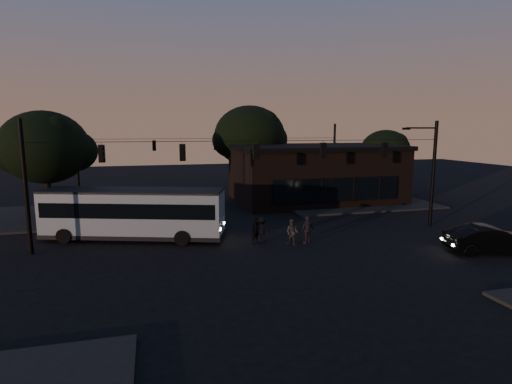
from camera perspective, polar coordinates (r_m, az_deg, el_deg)
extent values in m
plane|color=black|center=(22.08, 2.67, -9.29)|extent=(120.00, 120.00, 0.00)
cube|color=black|center=(39.21, 13.39, -1.33)|extent=(14.00, 10.00, 0.15)
cube|color=black|center=(35.53, -26.95, -3.12)|extent=(14.00, 10.00, 0.15)
cube|color=black|center=(39.36, 8.29, 2.43)|extent=(15.00, 10.00, 5.00)
cube|color=black|center=(39.15, 8.37, 6.35)|extent=(15.40, 10.40, 0.40)
cube|color=black|center=(34.83, 11.53, 0.34)|extent=(11.50, 0.18, 2.00)
cylinder|color=black|center=(43.52, -0.91, 2.47)|extent=(0.44, 0.44, 4.00)
ellipsoid|color=black|center=(43.25, -0.92, 8.01)|extent=(7.60, 7.60, 6.46)
cylinder|color=black|center=(45.42, 17.78, 1.68)|extent=(0.44, 0.44, 3.00)
ellipsoid|color=black|center=(45.16, 17.97, 5.65)|extent=(5.20, 5.20, 4.42)
cylinder|color=black|center=(34.28, -27.50, -0.64)|extent=(0.44, 0.44, 3.60)
ellipsoid|color=black|center=(33.92, -27.96, 5.67)|extent=(6.40, 6.40, 5.44)
cylinder|color=black|center=(25.12, -30.04, 0.52)|extent=(0.24, 0.24, 7.50)
cylinder|color=black|center=(30.95, 23.99, 2.32)|extent=(0.24, 0.24, 7.50)
cylinder|color=black|center=(24.82, 0.00, 7.32)|extent=(26.00, 0.03, 0.03)
cube|color=black|center=(24.19, -21.18, 5.13)|extent=(0.34, 0.30, 1.00)
cube|color=black|center=(24.11, -10.45, 5.57)|extent=(0.34, 0.30, 1.00)
cube|color=black|center=(24.85, 0.00, 5.82)|extent=(0.34, 0.30, 1.00)
cube|color=black|center=(26.35, 9.56, 5.87)|extent=(0.34, 0.30, 1.00)
cube|color=black|center=(28.49, 17.89, 5.79)|extent=(0.34, 0.30, 1.00)
cylinder|color=black|center=(40.69, -24.18, 3.71)|extent=(0.24, 0.24, 7.50)
cylinder|color=black|center=(44.52, 11.08, 4.72)|extent=(0.24, 0.24, 7.50)
cylinder|color=black|center=(40.50, -5.79, 7.62)|extent=(26.00, 0.03, 0.03)
cube|color=black|center=(40.03, -14.35, 6.44)|extent=(0.34, 0.30, 1.00)
cube|color=black|center=(40.52, -5.78, 6.70)|extent=(0.34, 0.30, 1.00)
cube|color=black|center=(41.88, 2.41, 6.81)|extent=(0.34, 0.30, 1.00)
cube|color=gray|center=(26.34, -17.09, -2.66)|extent=(11.48, 5.90, 2.66)
cube|color=black|center=(26.29, -17.11, -2.11)|extent=(11.06, 5.80, 0.92)
cube|color=black|center=(26.11, -17.22, 0.20)|extent=(11.48, 5.90, 0.15)
cube|color=black|center=(26.65, -16.94, -5.67)|extent=(11.59, 5.99, 0.26)
cylinder|color=black|center=(27.14, -25.75, -5.70)|extent=(0.95, 0.53, 0.92)
cylinder|color=black|center=(29.32, -23.34, -4.50)|extent=(0.95, 0.53, 0.92)
cylinder|color=black|center=(24.47, -10.52, -6.48)|extent=(0.95, 0.53, 0.92)
cylinder|color=black|center=(26.87, -9.22, -5.05)|extent=(0.95, 0.53, 0.92)
imported|color=black|center=(26.14, 30.43, -5.87)|extent=(4.99, 2.74, 1.56)
imported|color=black|center=(24.29, -0.10, -5.49)|extent=(0.73, 0.63, 1.70)
imported|color=#2F2B2A|center=(24.17, 5.20, -5.75)|extent=(0.96, 0.97, 1.58)
imported|color=#282128|center=(24.59, 7.34, -5.38)|extent=(1.08, 0.74, 1.70)
imported|color=black|center=(24.52, 0.87, -5.44)|extent=(1.16, 0.82, 1.63)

